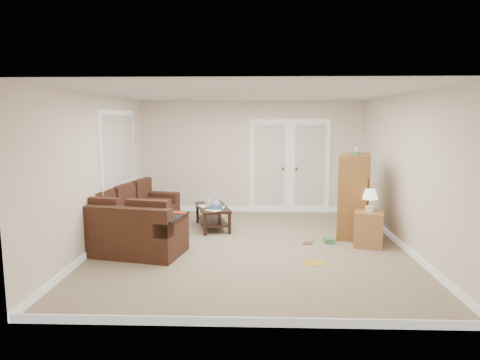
{
  "coord_description": "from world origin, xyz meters",
  "views": [
    {
      "loc": [
        0.05,
        -6.85,
        2.11
      ],
      "look_at": [
        -0.18,
        0.15,
        1.1
      ],
      "focal_mm": 32.0,
      "sensor_mm": 36.0,
      "label": 1
    }
  ],
  "objects_px": {
    "coffee_table": "(213,216)",
    "side_cabinet": "(369,226)",
    "tv_armoire": "(354,195)",
    "sectional_sofa": "(132,223)"
  },
  "relations": [
    {
      "from": "coffee_table",
      "to": "tv_armoire",
      "type": "bearing_deg",
      "value": -25.01
    },
    {
      "from": "sectional_sofa",
      "to": "coffee_table",
      "type": "relative_size",
      "value": 2.5
    },
    {
      "from": "tv_armoire",
      "to": "side_cabinet",
      "type": "bearing_deg",
      "value": -64.58
    },
    {
      "from": "sectional_sofa",
      "to": "side_cabinet",
      "type": "xyz_separation_m",
      "value": [
        4.01,
        -0.15,
        0.03
      ]
    },
    {
      "from": "tv_armoire",
      "to": "side_cabinet",
      "type": "distance_m",
      "value": 0.78
    },
    {
      "from": "coffee_table",
      "to": "tv_armoire",
      "type": "xyz_separation_m",
      "value": [
        2.6,
        -0.43,
        0.51
      ]
    },
    {
      "from": "sectional_sofa",
      "to": "tv_armoire",
      "type": "relative_size",
      "value": 1.84
    },
    {
      "from": "coffee_table",
      "to": "side_cabinet",
      "type": "distance_m",
      "value": 2.92
    },
    {
      "from": "sectional_sofa",
      "to": "coffee_table",
      "type": "height_order",
      "value": "sectional_sofa"
    },
    {
      "from": "coffee_table",
      "to": "side_cabinet",
      "type": "height_order",
      "value": "side_cabinet"
    }
  ]
}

